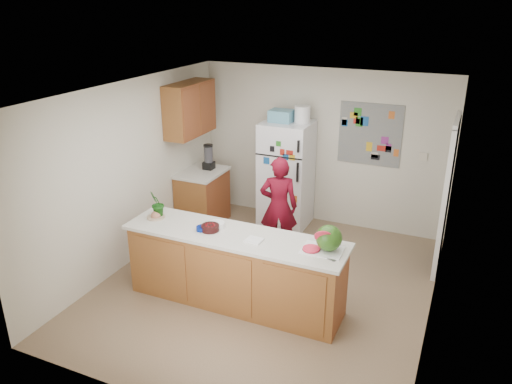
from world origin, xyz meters
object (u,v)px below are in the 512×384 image
at_px(refrigerator, 286,175).
at_px(cherry_bowl, 210,228).
at_px(watermelon, 329,238).
at_px(person, 279,207).

relative_size(refrigerator, cherry_bowl, 7.93).
bearing_deg(watermelon, cherry_bowl, -177.10).
distance_m(person, cherry_bowl, 1.45).
bearing_deg(refrigerator, watermelon, -59.71).
xyz_separation_m(refrigerator, person, (0.27, -1.00, -0.12)).
distance_m(person, watermelon, 1.76).
relative_size(person, cherry_bowl, 6.83).
bearing_deg(refrigerator, cherry_bowl, -91.26).
relative_size(person, watermelon, 5.11).
distance_m(refrigerator, watermelon, 2.71).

